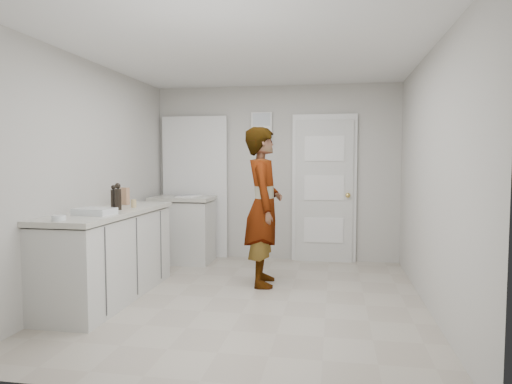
% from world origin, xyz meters
% --- Properties ---
extents(ground, '(4.00, 4.00, 0.00)m').
position_xyz_m(ground, '(0.00, 0.00, 0.00)').
color(ground, '#A09586').
rests_on(ground, ground).
extents(room_shell, '(4.00, 4.00, 4.00)m').
position_xyz_m(room_shell, '(-0.17, 1.95, 1.02)').
color(room_shell, '#B6B3AC').
rests_on(room_shell, ground).
extents(main_counter, '(0.64, 1.96, 0.93)m').
position_xyz_m(main_counter, '(-1.45, -0.20, 0.43)').
color(main_counter, silver).
rests_on(main_counter, ground).
extents(side_counter, '(0.84, 0.61, 0.93)m').
position_xyz_m(side_counter, '(-1.25, 1.55, 0.43)').
color(side_counter, silver).
rests_on(side_counter, ground).
extents(person, '(0.52, 0.72, 1.81)m').
position_xyz_m(person, '(0.04, 0.59, 0.91)').
color(person, silver).
rests_on(person, ground).
extents(cake_mix_box, '(0.13, 0.09, 0.20)m').
position_xyz_m(cake_mix_box, '(-1.55, 0.36, 1.02)').
color(cake_mix_box, '#AB7655').
rests_on(cake_mix_box, main_counter).
extents(spice_jar, '(0.06, 0.06, 0.09)m').
position_xyz_m(spice_jar, '(-1.30, 0.07, 0.97)').
color(spice_jar, tan).
rests_on(spice_jar, main_counter).
extents(oil_cruet_a, '(0.07, 0.07, 0.28)m').
position_xyz_m(oil_cruet_a, '(-1.35, -0.17, 1.06)').
color(oil_cruet_a, black).
rests_on(oil_cruet_a, main_counter).
extents(oil_cruet_b, '(0.06, 0.06, 0.25)m').
position_xyz_m(oil_cruet_b, '(-1.43, -0.13, 1.05)').
color(oil_cruet_b, black).
rests_on(oil_cruet_b, main_counter).
extents(baking_dish, '(0.38, 0.29, 0.06)m').
position_xyz_m(baking_dish, '(-1.38, -0.60, 0.95)').
color(baking_dish, silver).
rests_on(baking_dish, main_counter).
extents(egg_bowl, '(0.12, 0.12, 0.05)m').
position_xyz_m(egg_bowl, '(-1.46, -1.05, 0.95)').
color(egg_bowl, silver).
rests_on(egg_bowl, main_counter).
extents(papers, '(0.30, 0.36, 0.01)m').
position_xyz_m(papers, '(-1.18, 1.60, 0.93)').
color(papers, white).
rests_on(papers, side_counter).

